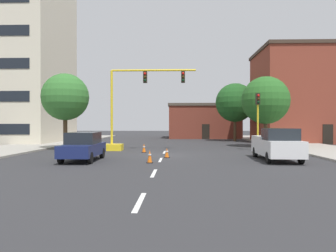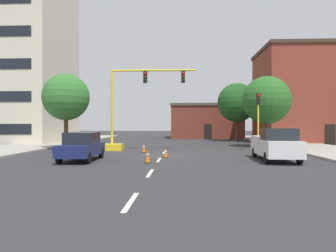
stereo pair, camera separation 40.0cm
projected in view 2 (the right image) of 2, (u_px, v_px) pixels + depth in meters
The scene contains 20 objects.
ground_plane at pixel (162, 155), 23.48m from camera, with size 160.00×160.00×0.00m, color #2D2D30.
sidewalk_left at pixel (31, 146), 32.10m from camera, with size 6.00×56.00×0.14m, color #9E998E.
sidewalk_right at pixel (309, 147), 30.84m from camera, with size 6.00×56.00×0.14m, color #9E998E.
lane_stripe_seg_0 at pixel (131, 202), 9.49m from camera, with size 0.16×2.40×0.01m, color silver.
lane_stripe_seg_1 at pixel (150, 173), 14.99m from camera, with size 0.16×2.40×0.01m, color silver.
lane_stripe_seg_2 at pixel (159, 160), 20.48m from camera, with size 0.16×2.40×0.01m, color silver.
lane_stripe_seg_3 at pixel (164, 152), 25.97m from camera, with size 0.16×2.40×0.01m, color silver.
building_tall_left at pixel (12, 58), 40.14m from camera, with size 13.12×12.42×20.67m.
building_brick_center at pixel (206, 121), 52.44m from camera, with size 11.09×9.36×5.31m.
building_row_right at pixel (312, 96), 40.14m from camera, with size 12.74×10.27×11.38m.
traffic_signal_gantry at pixel (123, 125), 27.69m from camera, with size 7.98×1.20×6.83m.
traffic_light_pole_right at pixel (258, 108), 27.14m from camera, with size 0.32×0.47×4.80m.
tree_right_mid at pixel (267, 100), 31.31m from camera, with size 4.57×4.57×6.80m.
tree_right_far at pixel (237, 103), 42.12m from camera, with size 5.00×5.00×7.48m.
tree_left_near at pixel (66, 97), 28.44m from camera, with size 4.05×4.05×6.60m.
pickup_truck_white at pixel (275, 145), 20.14m from camera, with size 2.15×5.45×1.99m.
sedan_navy_near_left at pixel (82, 146), 20.06m from camera, with size 1.91×4.52×1.74m.
traffic_cone_roadside_a at pixel (166, 153), 21.78m from camera, with size 0.36×0.36×0.66m.
traffic_cone_roadside_b at pixel (144, 148), 25.72m from camera, with size 0.36×0.36×0.71m.
traffic_cone_roadside_c at pixel (148, 156), 18.90m from camera, with size 0.36×0.36×0.76m.
Camera 2 is at (1.53, -23.42, 2.27)m, focal length 35.08 mm.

